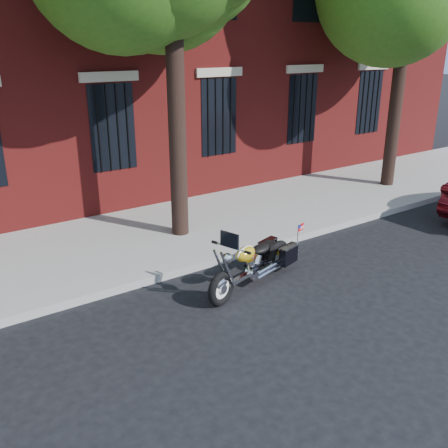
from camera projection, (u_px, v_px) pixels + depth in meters
ground at (241, 297)px, 8.47m from camera, size 120.00×120.00×0.00m
curb at (198, 265)px, 9.50m from camera, size 40.00×0.16×0.15m
sidewalk at (153, 236)px, 10.95m from camera, size 40.00×3.60×0.15m
motorcycle at (256, 263)px, 8.79m from camera, size 2.40×1.09×1.21m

